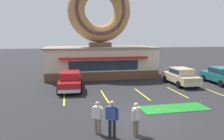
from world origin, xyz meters
TOP-DOWN VIEW (x-y plane):
  - ground_plane at (0.00, 0.00)m, footprint 160.00×160.00m
  - donut_shop_building at (-0.61, 13.94)m, footprint 12.30×6.75m
  - putting_mat at (2.22, 1.28)m, footprint 4.28×1.58m
  - mini_donut_near_left at (1.29, 0.70)m, footprint 0.13×0.13m
  - mini_donut_near_right at (1.10, 1.07)m, footprint 0.13×0.13m
  - mini_donut_mid_left at (2.50, 1.31)m, footprint 0.13×0.13m
  - mini_donut_mid_centre at (3.19, 1.43)m, footprint 0.13×0.13m
  - mini_donut_mid_right at (1.52, 1.20)m, footprint 0.13×0.13m
  - mini_donut_far_left at (1.60, 1.73)m, footprint 0.13×0.13m
  - golf_ball at (1.95, 0.96)m, footprint 0.04×0.04m
  - putting_flag_pin at (4.14, 1.38)m, footprint 0.13×0.01m
  - car_teal at (10.08, 7.15)m, footprint 2.13×4.63m
  - car_red at (-4.13, 7.49)m, footprint 2.16×4.64m
  - car_champagne at (6.11, 7.59)m, footprint 2.00×4.57m
  - pedestrian_blue_sweater_man at (-1.35, -1.90)m, footprint 0.48×0.43m
  - pedestrian_hooded_kid at (-3.02, -1.39)m, footprint 0.48×0.43m
  - pedestrian_leather_jacket_man at (-2.44, -1.87)m, footprint 0.55×0.37m
  - trash_bin at (4.45, 11.29)m, footprint 0.57×0.57m
  - parking_stripe_far_left at (-4.61, 5.00)m, footprint 0.12×3.60m
  - parking_stripe_left at (-1.61, 5.00)m, footprint 0.12×3.60m
  - parking_stripe_mid_left at (1.39, 5.00)m, footprint 0.12×3.60m
  - parking_stripe_centre at (4.39, 5.00)m, footprint 0.12×3.60m
  - parking_stripe_mid_right at (7.39, 5.00)m, footprint 0.12×3.60m

SIDE VIEW (x-z plane):
  - ground_plane at x=0.00m, z-range 0.00..0.00m
  - parking_stripe_far_left at x=-4.61m, z-range 0.00..0.01m
  - parking_stripe_left at x=-1.61m, z-range 0.00..0.01m
  - parking_stripe_mid_left at x=1.39m, z-range 0.00..0.01m
  - parking_stripe_centre at x=4.39m, z-range 0.00..0.01m
  - parking_stripe_mid_right at x=7.39m, z-range 0.00..0.01m
  - putting_mat at x=2.22m, z-range 0.00..0.03m
  - mini_donut_near_left at x=1.29m, z-range 0.03..0.07m
  - mini_donut_near_right at x=1.10m, z-range 0.03..0.07m
  - mini_donut_mid_left at x=2.50m, z-range 0.03..0.07m
  - mini_donut_mid_centre at x=3.19m, z-range 0.03..0.07m
  - mini_donut_mid_right at x=1.52m, z-range 0.03..0.07m
  - mini_donut_far_left at x=1.60m, z-range 0.03..0.07m
  - golf_ball at x=1.95m, z-range 0.03..0.07m
  - putting_flag_pin at x=4.14m, z-range 0.16..0.71m
  - trash_bin at x=4.45m, z-range 0.01..0.99m
  - pedestrian_blue_sweater_man at x=-1.35m, z-range 0.07..1.62m
  - pedestrian_hooded_kid at x=-3.02m, z-range 0.08..1.62m
  - car_teal at x=10.08m, z-range 0.07..1.67m
  - car_red at x=-4.13m, z-range 0.07..1.67m
  - car_champagne at x=6.11m, z-range 0.07..1.67m
  - pedestrian_leather_jacket_man at x=-2.44m, z-range 0.09..1.79m
  - donut_shop_building at x=-0.61m, z-range -1.74..9.22m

